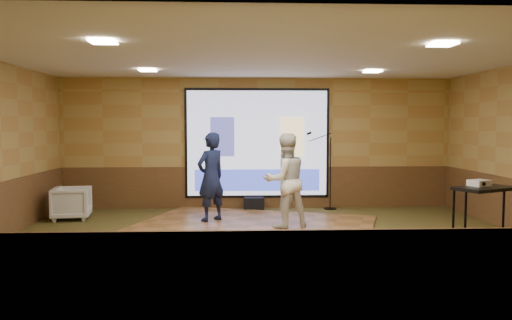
{
  "coord_description": "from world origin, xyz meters",
  "views": [
    {
      "loc": [
        -0.54,
        -8.0,
        1.91
      ],
      "look_at": [
        -0.15,
        0.78,
        1.3
      ],
      "focal_mm": 35.0,
      "sensor_mm": 36.0,
      "label": 1
    }
  ],
  "objects_px": {
    "dance_floor": "(253,226)",
    "player_right": "(285,180)",
    "player_left": "(211,177)",
    "projector": "(479,183)",
    "mic_stand": "(328,188)",
    "av_table": "(485,206)",
    "duffel_bag": "(254,204)",
    "banquet_chair": "(72,203)",
    "projector_screen": "(257,144)"
  },
  "relations": [
    {
      "from": "projector",
      "to": "duffel_bag",
      "type": "relative_size",
      "value": 0.63
    },
    {
      "from": "dance_floor",
      "to": "player_left",
      "type": "bearing_deg",
      "value": 148.58
    },
    {
      "from": "banquet_chair",
      "to": "projector",
      "type": "bearing_deg",
      "value": -120.11
    },
    {
      "from": "dance_floor",
      "to": "projector",
      "type": "distance_m",
      "value": 4.01
    },
    {
      "from": "player_left",
      "to": "mic_stand",
      "type": "distance_m",
      "value": 2.99
    },
    {
      "from": "av_table",
      "to": "banquet_chair",
      "type": "relative_size",
      "value": 1.35
    },
    {
      "from": "duffel_bag",
      "to": "projector",
      "type": "bearing_deg",
      "value": -49.24
    },
    {
      "from": "player_right",
      "to": "projector",
      "type": "relative_size",
      "value": 6.13
    },
    {
      "from": "mic_stand",
      "to": "banquet_chair",
      "type": "height_order",
      "value": "mic_stand"
    },
    {
      "from": "mic_stand",
      "to": "av_table",
      "type": "bearing_deg",
      "value": -46.64
    },
    {
      "from": "player_left",
      "to": "av_table",
      "type": "bearing_deg",
      "value": 107.69
    },
    {
      "from": "banquet_chair",
      "to": "duffel_bag",
      "type": "xyz_separation_m",
      "value": [
        3.75,
        0.99,
        -0.19
      ]
    },
    {
      "from": "dance_floor",
      "to": "mic_stand",
      "type": "xyz_separation_m",
      "value": [
        1.79,
        1.93,
        0.48
      ]
    },
    {
      "from": "player_left",
      "to": "duffel_bag",
      "type": "bearing_deg",
      "value": -164.48
    },
    {
      "from": "player_left",
      "to": "projector",
      "type": "xyz_separation_m",
      "value": [
        4.19,
        -2.38,
        0.13
      ]
    },
    {
      "from": "player_left",
      "to": "duffel_bag",
      "type": "distance_m",
      "value": 1.85
    },
    {
      "from": "av_table",
      "to": "mic_stand",
      "type": "relative_size",
      "value": 0.56
    },
    {
      "from": "projector",
      "to": "mic_stand",
      "type": "xyz_separation_m",
      "value": [
        -1.59,
        3.82,
        -0.54
      ]
    },
    {
      "from": "projector_screen",
      "to": "player_left",
      "type": "xyz_separation_m",
      "value": [
        -0.99,
        -1.67,
        -0.57
      ]
    },
    {
      "from": "player_right",
      "to": "av_table",
      "type": "relative_size",
      "value": 1.75
    },
    {
      "from": "dance_floor",
      "to": "player_left",
      "type": "xyz_separation_m",
      "value": [
        -0.8,
        0.49,
        0.89
      ]
    },
    {
      "from": "dance_floor",
      "to": "av_table",
      "type": "distance_m",
      "value": 4.03
    },
    {
      "from": "projector_screen",
      "to": "projector",
      "type": "bearing_deg",
      "value": -51.79
    },
    {
      "from": "projector",
      "to": "mic_stand",
      "type": "distance_m",
      "value": 4.18
    },
    {
      "from": "mic_stand",
      "to": "player_left",
      "type": "bearing_deg",
      "value": -130.48
    },
    {
      "from": "projector_screen",
      "to": "projector",
      "type": "height_order",
      "value": "projector_screen"
    },
    {
      "from": "duffel_bag",
      "to": "projector_screen",
      "type": "bearing_deg",
      "value": 71.04
    },
    {
      "from": "projector_screen",
      "to": "banquet_chair",
      "type": "bearing_deg",
      "value": -162.12
    },
    {
      "from": "dance_floor",
      "to": "projector",
      "type": "relative_size",
      "value": 15.49
    },
    {
      "from": "banquet_chair",
      "to": "av_table",
      "type": "bearing_deg",
      "value": -120.62
    },
    {
      "from": "projector_screen",
      "to": "av_table",
      "type": "xyz_separation_m",
      "value": [
        3.25,
        -4.15,
        -0.78
      ]
    },
    {
      "from": "mic_stand",
      "to": "banquet_chair",
      "type": "bearing_deg",
      "value": -149.04
    },
    {
      "from": "player_left",
      "to": "av_table",
      "type": "xyz_separation_m",
      "value": [
        4.24,
        -2.48,
        -0.21
      ]
    },
    {
      "from": "banquet_chair",
      "to": "duffel_bag",
      "type": "bearing_deg",
      "value": -83.5
    },
    {
      "from": "dance_floor",
      "to": "projector",
      "type": "bearing_deg",
      "value": -29.25
    },
    {
      "from": "projector",
      "to": "banquet_chair",
      "type": "height_order",
      "value": "projector"
    },
    {
      "from": "player_right",
      "to": "duffel_bag",
      "type": "bearing_deg",
      "value": -96.57
    },
    {
      "from": "player_right",
      "to": "av_table",
      "type": "height_order",
      "value": "player_right"
    },
    {
      "from": "av_table",
      "to": "mic_stand",
      "type": "height_order",
      "value": "mic_stand"
    },
    {
      "from": "projector",
      "to": "duffel_bag",
      "type": "distance_m",
      "value": 5.1
    },
    {
      "from": "banquet_chair",
      "to": "mic_stand",
      "type": "bearing_deg",
      "value": -87.81
    },
    {
      "from": "mic_stand",
      "to": "duffel_bag",
      "type": "bearing_deg",
      "value": -158.97
    },
    {
      "from": "mic_stand",
      "to": "banquet_chair",
      "type": "relative_size",
      "value": 2.42
    },
    {
      "from": "player_left",
      "to": "projector",
      "type": "distance_m",
      "value": 4.82
    },
    {
      "from": "dance_floor",
      "to": "player_right",
      "type": "height_order",
      "value": "player_right"
    },
    {
      "from": "projector_screen",
      "to": "mic_stand",
      "type": "xyz_separation_m",
      "value": [
        1.6,
        -0.24,
        -0.98
      ]
    },
    {
      "from": "player_left",
      "to": "banquet_chair",
      "type": "bearing_deg",
      "value": -50.69
    },
    {
      "from": "player_left",
      "to": "projector",
      "type": "bearing_deg",
      "value": 108.34
    },
    {
      "from": "projector_screen",
      "to": "player_right",
      "type": "bearing_deg",
      "value": -80.24
    },
    {
      "from": "player_right",
      "to": "duffel_bag",
      "type": "xyz_separation_m",
      "value": [
        -0.49,
        2.11,
        -0.76
      ]
    }
  ]
}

